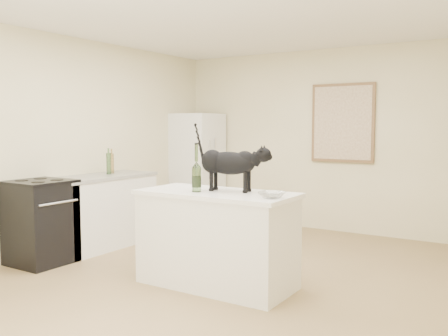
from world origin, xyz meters
TOP-DOWN VIEW (x-y plane):
  - floor at (0.00, 0.00)m, footprint 5.50×5.50m
  - ceiling at (0.00, 0.00)m, footprint 5.50×5.50m
  - wall_back at (0.00, 2.75)m, footprint 4.50×0.00m
  - wall_left at (-2.25, 0.00)m, footprint 0.00×5.50m
  - island_base at (0.10, -0.20)m, footprint 1.44×0.67m
  - island_top at (0.10, -0.20)m, footprint 1.50×0.70m
  - left_cabinets at (-1.95, 0.30)m, footprint 0.60×1.40m
  - left_countertop at (-1.95, 0.30)m, footprint 0.62×1.44m
  - stove at (-1.95, -0.60)m, footprint 0.60×0.60m
  - fridge at (-1.95, 2.35)m, footprint 0.68×0.68m
  - artwork_frame at (0.30, 2.72)m, footprint 0.90×0.03m
  - artwork_canvas at (0.30, 2.70)m, footprint 0.82×0.00m
  - black_cat at (0.19, -0.12)m, footprint 0.70×0.31m
  - wine_bottle at (-0.05, -0.31)m, footprint 0.09×0.09m
  - glass_bowl at (0.73, -0.30)m, footprint 0.24×0.24m
  - fridge_paper at (-1.60, 2.38)m, footprint 0.05×0.12m
  - counter_bottle_cluster at (-1.96, 0.47)m, footprint 0.10×0.15m

SIDE VIEW (x-z plane):
  - floor at x=0.00m, z-range 0.00..0.00m
  - island_base at x=0.10m, z-range 0.00..0.86m
  - left_cabinets at x=-1.95m, z-range 0.00..0.86m
  - stove at x=-1.95m, z-range 0.00..0.90m
  - fridge at x=-1.95m, z-range 0.00..1.70m
  - island_top at x=0.10m, z-range 0.86..0.90m
  - left_countertop at x=-1.95m, z-range 0.86..0.90m
  - glass_bowl at x=0.73m, z-range 0.90..0.96m
  - counter_bottle_cluster at x=-1.96m, z-range 0.90..1.17m
  - wine_bottle at x=-0.05m, z-range 0.90..1.30m
  - black_cat at x=0.19m, z-range 0.90..1.37m
  - fridge_paper at x=-1.60m, z-range 1.17..1.33m
  - wall_back at x=0.00m, z-range -0.95..3.55m
  - wall_left at x=-2.25m, z-range -1.45..4.05m
  - artwork_frame at x=0.30m, z-range 1.00..2.10m
  - artwork_canvas at x=0.30m, z-range 1.04..2.06m
  - ceiling at x=0.00m, z-range 2.60..2.60m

